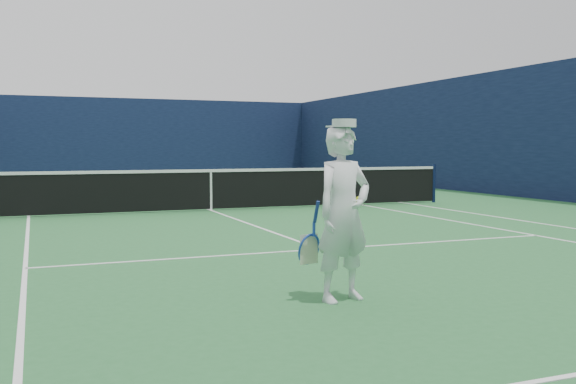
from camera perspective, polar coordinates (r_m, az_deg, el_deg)
The scene contains 5 objects.
ground at distance 15.68m, azimuth -6.85°, elevation -1.65°, with size 80.00×80.00×0.00m, color #276733.
court_markings at distance 15.68m, azimuth -6.85°, elevation -1.64°, with size 11.03×23.83×0.01m.
windscreen_fence at distance 15.61m, azimuth -6.91°, elevation 5.67°, with size 20.12×36.12×4.00m.
tennis_net at distance 15.64m, azimuth -6.87°, elevation 0.37°, with size 12.88×0.09×1.07m.
tennis_player at distance 6.40m, azimuth 4.95°, elevation -1.86°, with size 0.83×0.56×1.81m.
Camera 1 is at (-3.98, -15.09, 1.54)m, focal length 40.00 mm.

